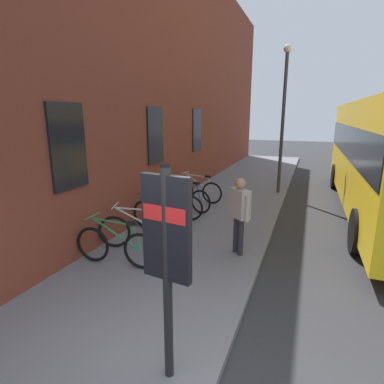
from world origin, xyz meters
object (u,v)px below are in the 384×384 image
Objects in this scene: bicycle_by_door at (198,190)px; transit_info_sign at (167,243)px; bicycle_under_window at (173,206)px; pedestrian_near_bus at (239,208)px; street_lamp at (284,108)px; bicycle_beside_lamp at (117,246)px; bicycle_leaning_wall at (138,231)px; bicycle_nearest_sign at (187,198)px; bicycle_mid_rack at (158,217)px.

transit_info_sign reaches higher than bicycle_by_door.
transit_info_sign reaches higher than bicycle_under_window.
pedestrian_near_bus is 6.22m from street_lamp.
bicycle_leaning_wall is (0.88, 0.03, 0.00)m from bicycle_beside_lamp.
bicycle_under_window is 0.74× the size of transit_info_sign.
transit_info_sign is (-5.91, -2.14, 1.21)m from bicycle_nearest_sign.
bicycle_by_door is 1.08× the size of pedestrian_near_bus.
bicycle_mid_rack is 4.62m from transit_info_sign.
transit_info_sign is 0.46× the size of street_lamp.
bicycle_by_door is (1.96, -0.04, 0.00)m from bicycle_under_window.
bicycle_mid_rack is at bearing 0.43° from bicycle_leaning_wall.
pedestrian_near_bus is 0.31× the size of street_lamp.
bicycle_beside_lamp is at bearing -178.97° from bicycle_by_door.
bicycle_mid_rack and bicycle_by_door have the same top height.
bicycle_beside_lamp and bicycle_nearest_sign have the same top height.
street_lamp is at bearing -23.64° from bicycle_mid_rack.
bicycle_by_door is (4.90, 0.09, 0.00)m from bicycle_beside_lamp.
bicycle_leaning_wall and bicycle_under_window have the same top height.
bicycle_leaning_wall is 0.99× the size of bicycle_mid_rack.
bicycle_mid_rack is 0.71× the size of transit_info_sign.
bicycle_by_door is at bearing 134.15° from street_lamp.
transit_info_sign is 1.47× the size of pedestrian_near_bus.
street_lamp is at bearing -1.45° from transit_info_sign.
pedestrian_near_bus is at bearing 177.80° from street_lamp.
bicycle_beside_lamp is 2.56m from pedestrian_near_bus.
bicycle_mid_rack is 3.03m from bicycle_by_door.
bicycle_leaning_wall is at bearing 102.83° from pedestrian_near_bus.
pedestrian_near_bus reaches higher than bicycle_leaning_wall.
pedestrian_near_bus reaches higher than bicycle_beside_lamp.
transit_info_sign is at bearing -134.86° from bicycle_beside_lamp.
pedestrian_near_bus reaches higher than bicycle_nearest_sign.
bicycle_by_door is 0.34× the size of street_lamp.
bicycle_mid_rack is (0.98, 0.01, 0.00)m from bicycle_leaning_wall.
bicycle_mid_rack is 6.44m from street_lamp.
bicycle_leaning_wall is at bearing -179.18° from bicycle_by_door.
bicycle_beside_lamp and bicycle_by_door have the same top height.
transit_info_sign reaches higher than bicycle_nearest_sign.
bicycle_beside_lamp is at bearing -178.84° from bicycle_mid_rack.
pedestrian_near_bus is at bearing -125.35° from bicycle_under_window.
bicycle_under_window is (2.05, 0.10, 0.00)m from bicycle_leaning_wall.
bicycle_leaning_wall is 0.98m from bicycle_mid_rack.
bicycle_leaning_wall is at bearing 35.57° from transit_info_sign.
bicycle_under_window is at bearing 23.83° from transit_info_sign.
bicycle_mid_rack is 1.00× the size of bicycle_nearest_sign.
transit_info_sign is 3.48m from pedestrian_near_bus.
transit_info_sign reaches higher than bicycle_beside_lamp.
transit_info_sign is at bearing -160.08° from bicycle_nearest_sign.
bicycle_nearest_sign is 6.40m from transit_info_sign.
bicycle_mid_rack is at bearing -179.16° from bicycle_nearest_sign.
bicycle_nearest_sign is at bearing 40.87° from pedestrian_near_bus.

